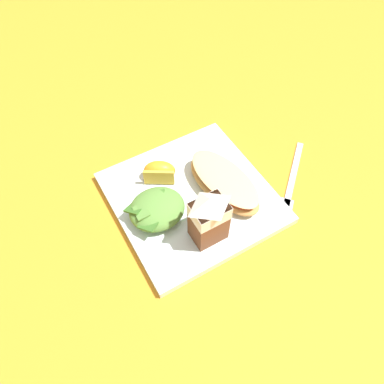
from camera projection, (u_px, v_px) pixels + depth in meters
name	position (u px, v px, depth m)	size (l,w,h in m)	color
ground	(192.00, 200.00, 0.71)	(3.00, 3.00, 0.00)	orange
white_plate	(192.00, 198.00, 0.70)	(0.28, 0.28, 0.02)	silver
cheesy_pizza_bread	(224.00, 182.00, 0.69)	(0.10, 0.18, 0.04)	tan
green_salad_pile	(157.00, 209.00, 0.65)	(0.10, 0.09, 0.04)	#5B8E3D
milk_carton	(209.00, 217.00, 0.60)	(0.06, 0.04, 0.11)	brown
orange_wedge_front	(160.00, 171.00, 0.70)	(0.07, 0.06, 0.04)	orange
metal_fork	(292.00, 182.00, 0.73)	(0.15, 0.14, 0.01)	silver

